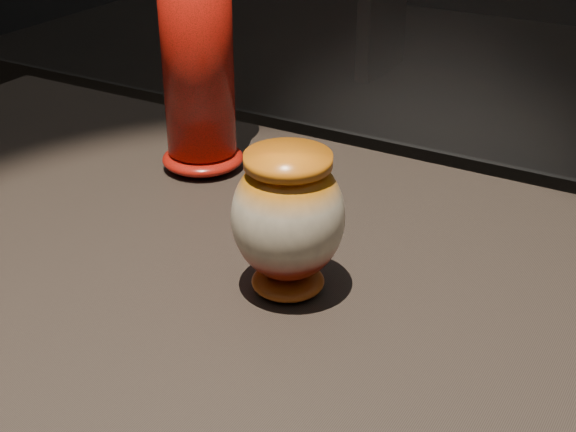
# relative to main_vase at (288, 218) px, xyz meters

# --- Properties ---
(main_vase) EXTENTS (0.17, 0.17, 0.17)m
(main_vase) POSITION_rel_main_vase_xyz_m (0.00, 0.00, 0.00)
(main_vase) COLOR maroon
(main_vase) RESTS_ON display_plinth
(tall_vase) EXTENTS (0.15, 0.15, 0.40)m
(tall_vase) POSITION_rel_main_vase_xyz_m (-0.29, 0.23, 0.10)
(tall_vase) COLOR red
(tall_vase) RESTS_ON display_plinth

